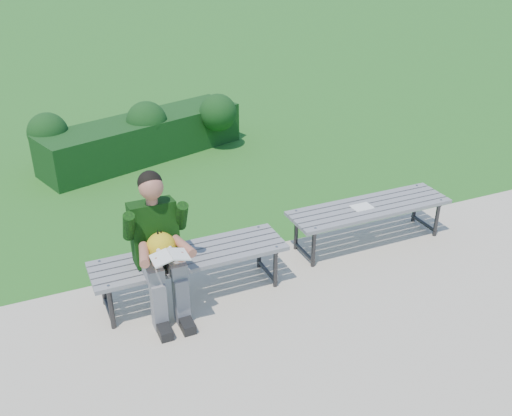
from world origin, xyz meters
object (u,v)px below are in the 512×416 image
object	(u,v)px
bench_right	(369,210)
seated_boy	(159,243)
paper_sheet	(362,207)
hedge	(143,133)
bench_left	(190,259)

from	to	relation	value
bench_right	seated_boy	world-z (taller)	seated_boy
seated_boy	paper_sheet	world-z (taller)	seated_boy
hedge	seated_boy	size ratio (longest dim) A/B	2.47
bench_left	seated_boy	bearing A→B (deg)	-162.16
paper_sheet	bench_left	bearing A→B (deg)	-175.15
seated_boy	bench_left	bearing A→B (deg)	17.84
bench_right	paper_sheet	distance (m)	0.12
hedge	bench_left	bearing A→B (deg)	-97.22
hedge	seated_boy	world-z (taller)	seated_boy
hedge	bench_right	size ratio (longest dim) A/B	1.80
seated_boy	paper_sheet	size ratio (longest dim) A/B	5.97
bench_right	seated_boy	size ratio (longest dim) A/B	1.37
bench_left	seated_boy	distance (m)	0.43
hedge	bench_left	distance (m)	3.70
hedge	bench_left	size ratio (longest dim) A/B	1.80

